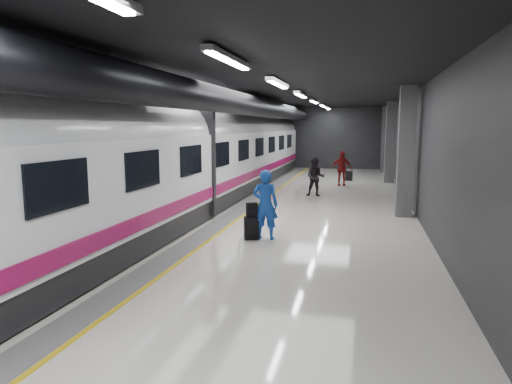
# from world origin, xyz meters

# --- Properties ---
(ground) EXTENTS (40.00, 40.00, 0.00)m
(ground) POSITION_xyz_m (0.00, 0.00, 0.00)
(ground) COLOR silver
(ground) RESTS_ON ground
(platform_hall) EXTENTS (10.02, 40.02, 4.51)m
(platform_hall) POSITION_xyz_m (-0.29, 0.96, 3.54)
(platform_hall) COLOR black
(platform_hall) RESTS_ON ground
(train) EXTENTS (3.05, 38.00, 4.05)m
(train) POSITION_xyz_m (-3.25, -0.00, 2.07)
(train) COLOR black
(train) RESTS_ON ground
(traveler_main) EXTENTS (0.72, 0.47, 1.95)m
(traveler_main) POSITION_xyz_m (0.52, -2.36, 0.98)
(traveler_main) COLOR blue
(traveler_main) RESTS_ON ground
(suitcase_main) EXTENTS (0.46, 0.39, 0.64)m
(suitcase_main) POSITION_xyz_m (0.15, -2.48, 0.32)
(suitcase_main) COLOR black
(suitcase_main) RESTS_ON ground
(shoulder_bag) EXTENTS (0.34, 0.29, 0.40)m
(shoulder_bag) POSITION_xyz_m (0.16, -2.46, 0.84)
(shoulder_bag) COLOR black
(shoulder_bag) RESTS_ON suitcase_main
(traveler_far_a) EXTENTS (0.87, 0.69, 1.73)m
(traveler_far_a) POSITION_xyz_m (1.05, 5.86, 0.87)
(traveler_far_a) COLOR black
(traveler_far_a) RESTS_ON ground
(traveler_far_b) EXTENTS (1.10, 0.53, 1.83)m
(traveler_far_b) POSITION_xyz_m (2.00, 10.02, 0.91)
(traveler_far_b) COLOR maroon
(traveler_far_b) RESTS_ON ground
(suitcase_far) EXTENTS (0.41, 0.31, 0.55)m
(suitcase_far) POSITION_xyz_m (2.33, 12.32, 0.27)
(suitcase_far) COLOR black
(suitcase_far) RESTS_ON ground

